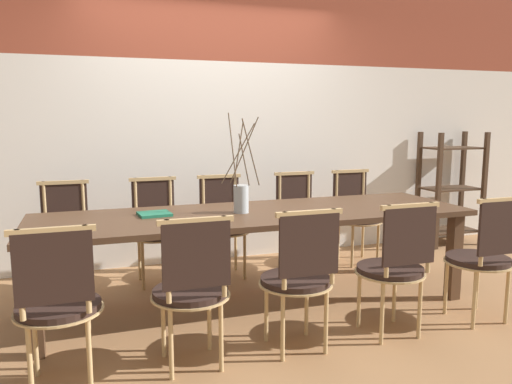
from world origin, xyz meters
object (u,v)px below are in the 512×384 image
object	(u,v)px
vase_centerpiece	(241,196)
book_stack	(154,214)
dining_table	(256,222)
chair_far_center	(223,222)
shelving_rack	(451,189)
chair_near_center	(299,274)

from	to	relation	value
vase_centerpiece	book_stack	distance (m)	0.64
dining_table	chair_far_center	bearing A→B (deg)	92.70
shelving_rack	vase_centerpiece	bearing A→B (deg)	-159.00
chair_far_center	book_stack	bearing A→B (deg)	44.72
chair_near_center	book_stack	world-z (taller)	chair_near_center
chair_far_center	shelving_rack	world-z (taller)	shelving_rack
dining_table	chair_near_center	xyz separation A→B (m)	(0.00, -0.80, -0.16)
book_stack	shelving_rack	xyz separation A→B (m)	(3.41, 0.97, -0.11)
chair_far_center	shelving_rack	distance (m)	2.73
chair_near_center	vase_centerpiece	world-z (taller)	vase_centerpiece
chair_near_center	chair_far_center	size ratio (longest dim) A/B	1.00
vase_centerpiece	chair_near_center	bearing A→B (deg)	-82.10
dining_table	chair_far_center	size ratio (longest dim) A/B	3.58
chair_near_center	book_stack	bearing A→B (deg)	128.81
shelving_rack	dining_table	bearing A→B (deg)	-157.97
book_stack	shelving_rack	distance (m)	3.54
dining_table	vase_centerpiece	distance (m)	0.23
vase_centerpiece	shelving_rack	xyz separation A→B (m)	(2.78, 1.07, -0.22)
vase_centerpiece	book_stack	size ratio (longest dim) A/B	3.02
dining_table	book_stack	bearing A→B (deg)	171.29
vase_centerpiece	book_stack	xyz separation A→B (m)	(-0.62, 0.10, -0.12)
dining_table	vase_centerpiece	size ratio (longest dim) A/B	4.43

